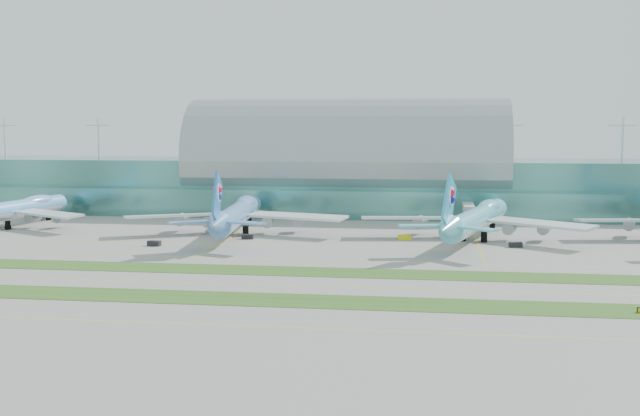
% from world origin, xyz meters
% --- Properties ---
extents(ground, '(700.00, 700.00, 0.00)m').
position_xyz_m(ground, '(0.00, 0.00, 0.00)').
color(ground, gray).
rests_on(ground, ground).
extents(terminal, '(340.00, 69.10, 36.00)m').
position_xyz_m(terminal, '(0.01, 128.79, 14.23)').
color(terminal, '#3D7A75').
rests_on(terminal, ground).
extents(grass_strip_near, '(420.00, 12.00, 0.08)m').
position_xyz_m(grass_strip_near, '(0.00, -28.00, 0.04)').
color(grass_strip_near, '#2D591E').
rests_on(grass_strip_near, ground).
extents(grass_strip_far, '(420.00, 12.00, 0.08)m').
position_xyz_m(grass_strip_far, '(0.00, 2.00, 0.04)').
color(grass_strip_far, '#2D591E').
rests_on(grass_strip_far, ground).
extents(taxiline_a, '(420.00, 0.35, 0.01)m').
position_xyz_m(taxiline_a, '(0.00, -48.00, 0.01)').
color(taxiline_a, yellow).
rests_on(taxiline_a, ground).
extents(taxiline_b, '(420.00, 0.35, 0.01)m').
position_xyz_m(taxiline_b, '(0.00, -14.00, 0.01)').
color(taxiline_b, yellow).
rests_on(taxiline_b, ground).
extents(taxiline_c, '(420.00, 0.35, 0.01)m').
position_xyz_m(taxiline_c, '(0.00, 18.00, 0.01)').
color(taxiline_c, yellow).
rests_on(taxiline_c, ground).
extents(taxiline_d, '(420.00, 0.35, 0.01)m').
position_xyz_m(taxiline_d, '(0.00, 40.00, 0.01)').
color(taxiline_d, yellow).
rests_on(taxiline_d, ground).
extents(airliner_a, '(61.11, 69.91, 19.26)m').
position_xyz_m(airliner_a, '(-103.16, 65.52, 5.94)').
color(airliner_a, '#71B3FA').
rests_on(airliner_a, ground).
extents(airliner_b, '(67.55, 77.00, 21.18)m').
position_xyz_m(airliner_b, '(-26.26, 61.60, 6.53)').
color(airliner_b, '#6297D8').
rests_on(airliner_b, ground).
extents(airliner_c, '(65.54, 75.71, 21.16)m').
position_xyz_m(airliner_c, '(45.11, 59.66, 6.53)').
color(airliner_c, '#63C7DA').
rests_on(airliner_c, ground).
extents(gse_c, '(3.66, 2.16, 1.42)m').
position_xyz_m(gse_c, '(-43.03, 34.62, 0.71)').
color(gse_c, black).
rests_on(gse_c, ground).
extents(gse_d, '(3.38, 1.90, 1.36)m').
position_xyz_m(gse_d, '(-20.78, 51.35, 0.68)').
color(gse_d, black).
rests_on(gse_d, ground).
extents(gse_e, '(3.94, 2.51, 1.50)m').
position_xyz_m(gse_e, '(24.47, 55.73, 0.75)').
color(gse_e, yellow).
rests_on(gse_e, ground).
extents(gse_f, '(3.70, 2.18, 1.41)m').
position_xyz_m(gse_f, '(54.84, 46.16, 0.70)').
color(gse_f, black).
rests_on(gse_f, ground).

